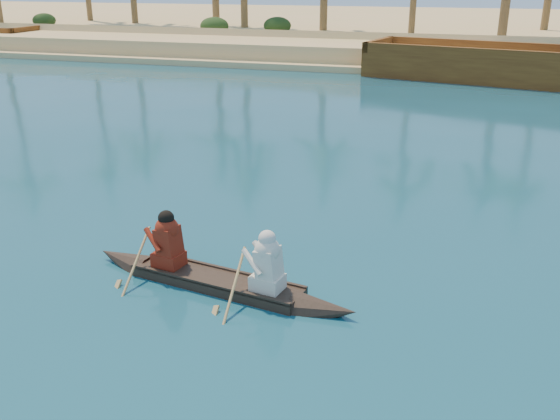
% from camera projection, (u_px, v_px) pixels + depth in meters
% --- Properties ---
extents(ground, '(160.00, 160.00, 0.00)m').
position_uv_depth(ground, '(230.00, 205.00, 15.14)').
color(ground, '#0C3951').
rests_on(ground, ground).
extents(sandy_embankment, '(150.00, 51.00, 1.50)m').
position_uv_depth(sandy_embankment, '(419.00, 30.00, 56.84)').
color(sandy_embankment, '#E3B280').
rests_on(sandy_embankment, ground).
extents(shrub_cluster, '(100.00, 6.00, 2.40)m').
position_uv_depth(shrub_cluster, '(398.00, 37.00, 42.85)').
color(shrub_cluster, '#1E3513').
rests_on(shrub_cluster, ground).
extents(canoe, '(5.37, 1.59, 1.47)m').
position_uv_depth(canoe, '(216.00, 272.00, 11.10)').
color(canoe, '#31231A').
rests_on(canoe, ground).
extents(barge_mid, '(13.47, 6.86, 2.14)m').
position_uv_depth(barge_mid, '(490.00, 66.00, 32.84)').
color(barge_mid, brown).
rests_on(barge_mid, ground).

